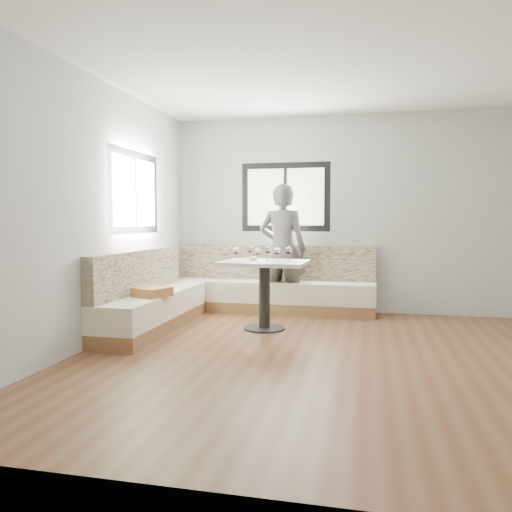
{
  "coord_description": "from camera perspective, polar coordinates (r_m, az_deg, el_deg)",
  "views": [
    {
      "loc": [
        0.27,
        -4.72,
        1.31
      ],
      "look_at": [
        -1.05,
        1.2,
        0.88
      ],
      "focal_mm": 35.0,
      "sensor_mm": 36.0,
      "label": 1
    }
  ],
  "objects": [
    {
      "name": "table",
      "position": [
        5.97,
        0.97,
        -2.55
      ],
      "size": [
        1.03,
        0.82,
        0.83
      ],
      "rotation": [
        0.0,
        0.0,
        -0.04
      ],
      "color": "black",
      "rests_on": "ground"
    },
    {
      "name": "banquette",
      "position": [
        6.69,
        -3.7,
        -4.34
      ],
      "size": [
        2.9,
        2.8,
        0.95
      ],
      "color": "brown",
      "rests_on": "ground"
    },
    {
      "name": "room",
      "position": [
        4.81,
        8.44,
        5.26
      ],
      "size": [
        5.01,
        5.01,
        2.81
      ],
      "color": "brown",
      "rests_on": "ground"
    },
    {
      "name": "wine_glass_f",
      "position": [
        6.17,
        -0.67,
        0.73
      ],
      "size": [
        0.08,
        0.08,
        0.17
      ],
      "color": "white",
      "rests_on": "table"
    },
    {
      "name": "wine_glass_a",
      "position": [
        5.86,
        -2.31,
        0.55
      ],
      "size": [
        0.08,
        0.08,
        0.17
      ],
      "color": "white",
      "rests_on": "table"
    },
    {
      "name": "olive_ramekin",
      "position": [
        6.01,
        -0.38,
        -0.31
      ],
      "size": [
        0.11,
        0.11,
        0.04
      ],
      "color": "white",
      "rests_on": "table"
    },
    {
      "name": "wine_glass_e",
      "position": [
        5.96,
        3.73,
        0.61
      ],
      "size": [
        0.08,
        0.08,
        0.17
      ],
      "color": "white",
      "rests_on": "table"
    },
    {
      "name": "person",
      "position": [
        6.95,
        3.05,
        0.77
      ],
      "size": [
        0.69,
        0.48,
        1.82
      ],
      "primitive_type": "imported",
      "rotation": [
        0.0,
        0.0,
        3.07
      ],
      "color": "#56524F",
      "rests_on": "ground"
    },
    {
      "name": "wine_glass_d",
      "position": [
        6.06,
        1.32,
        0.67
      ],
      "size": [
        0.08,
        0.08,
        0.17
      ],
      "color": "white",
      "rests_on": "table"
    },
    {
      "name": "wine_glass_c",
      "position": [
        5.8,
        2.41,
        0.51
      ],
      "size": [
        0.08,
        0.08,
        0.17
      ],
      "color": "white",
      "rests_on": "table"
    },
    {
      "name": "wine_glass_b",
      "position": [
        5.74,
        0.2,
        0.48
      ],
      "size": [
        0.08,
        0.08,
        0.17
      ],
      "color": "white",
      "rests_on": "table"
    }
  ]
}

